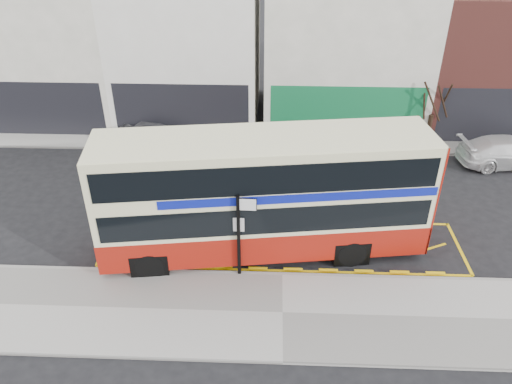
{
  "coord_description": "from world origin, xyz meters",
  "views": [
    {
      "loc": [
        -0.4,
        -14.27,
        12.26
      ],
      "look_at": [
        -1.06,
        2.0,
        2.16
      ],
      "focal_mm": 35.0,
      "sensor_mm": 36.0,
      "label": 1
    }
  ],
  "objects_px": {
    "car_grey": "(305,150)",
    "street_tree_left": "(23,45)",
    "street_tree_right": "(437,89)",
    "car_silver": "(156,137)",
    "car_white": "(509,152)",
    "bus_stop_post": "(240,229)",
    "double_decker_bus": "(265,194)"
  },
  "relations": [
    {
      "from": "car_white",
      "to": "street_tree_right",
      "type": "xyz_separation_m",
      "value": [
        -3.49,
        2.23,
        2.42
      ]
    },
    {
      "from": "street_tree_left",
      "to": "car_silver",
      "type": "bearing_deg",
      "value": -20.1
    },
    {
      "from": "car_silver",
      "to": "street_tree_right",
      "type": "distance_m",
      "value": 14.94
    },
    {
      "from": "car_silver",
      "to": "street_tree_left",
      "type": "relative_size",
      "value": 0.62
    },
    {
      "from": "car_white",
      "to": "bus_stop_post",
      "type": "bearing_deg",
      "value": 118.97
    },
    {
      "from": "car_silver",
      "to": "car_grey",
      "type": "distance_m",
      "value": 7.95
    },
    {
      "from": "double_decker_bus",
      "to": "car_white",
      "type": "relative_size",
      "value": 2.43
    },
    {
      "from": "car_silver",
      "to": "car_white",
      "type": "xyz_separation_m",
      "value": [
        18.18,
        -0.94,
        -0.0
      ]
    },
    {
      "from": "bus_stop_post",
      "to": "street_tree_right",
      "type": "xyz_separation_m",
      "value": [
        9.49,
        11.29,
        1.03
      ]
    },
    {
      "from": "bus_stop_post",
      "to": "car_grey",
      "type": "bearing_deg",
      "value": 75.25
    },
    {
      "from": "car_grey",
      "to": "street_tree_left",
      "type": "relative_size",
      "value": 0.64
    },
    {
      "from": "car_grey",
      "to": "street_tree_left",
      "type": "distance_m",
      "value": 16.28
    },
    {
      "from": "double_decker_bus",
      "to": "car_grey",
      "type": "bearing_deg",
      "value": 67.57
    },
    {
      "from": "bus_stop_post",
      "to": "car_white",
      "type": "height_order",
      "value": "bus_stop_post"
    },
    {
      "from": "double_decker_bus",
      "to": "street_tree_right",
      "type": "xyz_separation_m",
      "value": [
        8.69,
        9.66,
        0.62
      ]
    },
    {
      "from": "double_decker_bus",
      "to": "bus_stop_post",
      "type": "xyz_separation_m",
      "value": [
        -0.8,
        -1.63,
        -0.4
      ]
    },
    {
      "from": "double_decker_bus",
      "to": "car_silver",
      "type": "relative_size",
      "value": 2.85
    },
    {
      "from": "street_tree_right",
      "to": "car_white",
      "type": "bearing_deg",
      "value": -32.65
    },
    {
      "from": "double_decker_bus",
      "to": "street_tree_left",
      "type": "relative_size",
      "value": 1.75
    },
    {
      "from": "car_white",
      "to": "street_tree_left",
      "type": "xyz_separation_m",
      "value": [
        -25.6,
        3.66,
        4.07
      ]
    },
    {
      "from": "car_white",
      "to": "street_tree_left",
      "type": "relative_size",
      "value": 0.72
    },
    {
      "from": "car_grey",
      "to": "car_white",
      "type": "distance_m",
      "value": 10.31
    },
    {
      "from": "street_tree_left",
      "to": "street_tree_right",
      "type": "distance_m",
      "value": 22.22
    },
    {
      "from": "double_decker_bus",
      "to": "car_white",
      "type": "distance_m",
      "value": 14.37
    },
    {
      "from": "car_grey",
      "to": "car_white",
      "type": "xyz_separation_m",
      "value": [
        10.31,
        0.22,
        -0.01
      ]
    },
    {
      "from": "double_decker_bus",
      "to": "street_tree_left",
      "type": "distance_m",
      "value": 17.55
    },
    {
      "from": "bus_stop_post",
      "to": "car_white",
      "type": "bearing_deg",
      "value": 36.95
    },
    {
      "from": "car_grey",
      "to": "street_tree_right",
      "type": "height_order",
      "value": "street_tree_right"
    },
    {
      "from": "bus_stop_post",
      "to": "street_tree_left",
      "type": "bearing_deg",
      "value": 136.83
    },
    {
      "from": "car_silver",
      "to": "street_tree_right",
      "type": "height_order",
      "value": "street_tree_right"
    },
    {
      "from": "street_tree_left",
      "to": "car_grey",
      "type": "bearing_deg",
      "value": -14.25
    },
    {
      "from": "bus_stop_post",
      "to": "car_white",
      "type": "relative_size",
      "value": 0.66
    }
  ]
}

